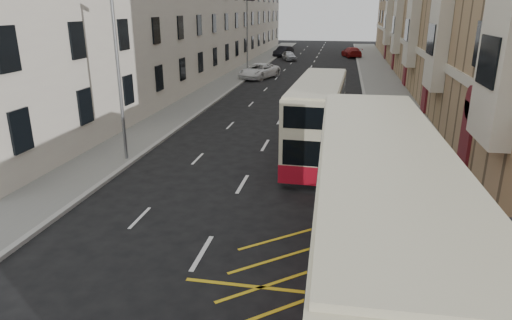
% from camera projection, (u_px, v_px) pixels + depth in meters
% --- Properties ---
extents(pavement_right, '(4.00, 120.00, 0.15)m').
position_uv_depth(pavement_right, '(390.00, 101.00, 37.18)').
color(pavement_right, slate).
rests_on(pavement_right, ground).
extents(pavement_left, '(3.00, 120.00, 0.15)m').
position_uv_depth(pavement_left, '(207.00, 95.00, 39.91)').
color(pavement_left, slate).
rests_on(pavement_left, ground).
extents(kerb_right, '(0.25, 120.00, 0.15)m').
position_uv_depth(kerb_right, '(365.00, 100.00, 37.54)').
color(kerb_right, '#969690').
rests_on(kerb_right, ground).
extents(kerb_left, '(0.25, 120.00, 0.15)m').
position_uv_depth(kerb_left, '(224.00, 95.00, 39.64)').
color(kerb_left, '#969690').
rests_on(kerb_left, ground).
extents(road_markings, '(10.00, 110.00, 0.01)m').
position_uv_depth(road_markings, '(307.00, 74.00, 52.58)').
color(road_markings, silver).
rests_on(road_markings, ground).
extents(terrace_right, '(10.75, 79.00, 15.25)m').
position_uv_depth(terrace_right, '(451.00, 5.00, 47.91)').
color(terrace_right, '#967857').
rests_on(terrace_right, ground).
extents(terrace_left, '(9.18, 79.00, 13.25)m').
position_uv_depth(terrace_left, '(194.00, 14.00, 53.32)').
color(terrace_left, beige).
rests_on(terrace_left, ground).
extents(guard_railing, '(0.06, 6.56, 1.01)m').
position_uv_depth(guard_railing, '(404.00, 220.00, 14.66)').
color(guard_railing, '#B0321B').
rests_on(guard_railing, pavement_right).
extents(street_lamp_near, '(0.93, 0.18, 8.00)m').
position_uv_depth(street_lamp_near, '(119.00, 68.00, 21.49)').
color(street_lamp_near, slate).
rests_on(street_lamp_near, pavement_left).
extents(street_lamp_far, '(0.93, 0.18, 8.00)m').
position_uv_depth(street_lamp_far, '(248.00, 33.00, 49.42)').
color(street_lamp_far, slate).
rests_on(street_lamp_far, pavement_left).
extents(double_decker_front, '(2.97, 11.81, 4.69)m').
position_uv_depth(double_decker_front, '(376.00, 242.00, 10.19)').
color(double_decker_front, beige).
rests_on(double_decker_front, ground).
extents(double_decker_rear, '(2.65, 9.96, 3.94)m').
position_uv_depth(double_decker_rear, '(318.00, 119.00, 23.05)').
color(double_decker_rear, beige).
rests_on(double_decker_rear, ground).
extents(pedestrian_far, '(1.03, 0.86, 1.65)m').
position_uv_depth(pedestrian_far, '(422.00, 251.00, 12.61)').
color(pedestrian_far, black).
rests_on(pedestrian_far, pavement_right).
extents(white_van, '(4.36, 6.22, 1.58)m').
position_uv_depth(white_van, '(259.00, 71.00, 49.17)').
color(white_van, white).
rests_on(white_van, ground).
extents(car_silver, '(2.85, 4.23, 1.34)m').
position_uv_depth(car_silver, '(289.00, 56.00, 65.53)').
color(car_silver, '#B8BBC0').
rests_on(car_silver, ground).
extents(car_dark, '(2.85, 4.98, 1.55)m').
position_uv_depth(car_dark, '(284.00, 51.00, 70.88)').
color(car_dark, black).
rests_on(car_dark, ground).
extents(car_red, '(3.40, 5.65, 1.53)m').
position_uv_depth(car_red, '(352.00, 52.00, 69.78)').
color(car_red, maroon).
rests_on(car_red, ground).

